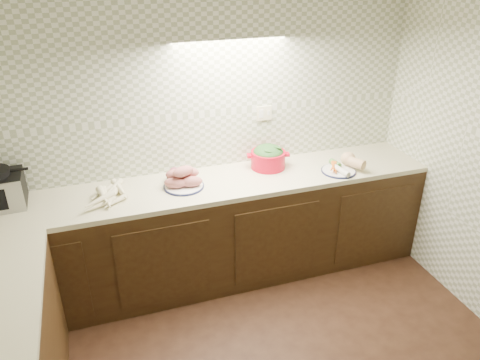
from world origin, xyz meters
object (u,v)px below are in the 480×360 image
object	(u,v)px
sweet_potato_plate	(183,179)
dutch_oven	(268,157)
veg_plate	(343,164)
onion_bowl	(176,176)
parsnip_pile	(111,196)

from	to	relation	value
sweet_potato_plate	dutch_oven	xyz separation A→B (m)	(0.74, 0.12, 0.03)
sweet_potato_plate	veg_plate	xyz separation A→B (m)	(1.32, -0.11, -0.02)
onion_bowl	dutch_oven	size ratio (longest dim) A/B	0.43
sweet_potato_plate	veg_plate	distance (m)	1.32
parsnip_pile	dutch_oven	xyz separation A→B (m)	(1.29, 0.17, 0.06)
sweet_potato_plate	onion_bowl	bearing A→B (deg)	106.05
parsnip_pile	veg_plate	xyz separation A→B (m)	(1.86, -0.06, 0.01)
sweet_potato_plate	onion_bowl	xyz separation A→B (m)	(-0.03, 0.11, -0.02)
onion_bowl	veg_plate	world-z (taller)	veg_plate
parsnip_pile	onion_bowl	world-z (taller)	onion_bowl
parsnip_pile	sweet_potato_plate	bearing A→B (deg)	5.14
parsnip_pile	sweet_potato_plate	size ratio (longest dim) A/B	1.34
sweet_potato_plate	onion_bowl	size ratio (longest dim) A/B	2.03
parsnip_pile	veg_plate	world-z (taller)	veg_plate
parsnip_pile	sweet_potato_plate	xyz separation A→B (m)	(0.54, 0.05, 0.03)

